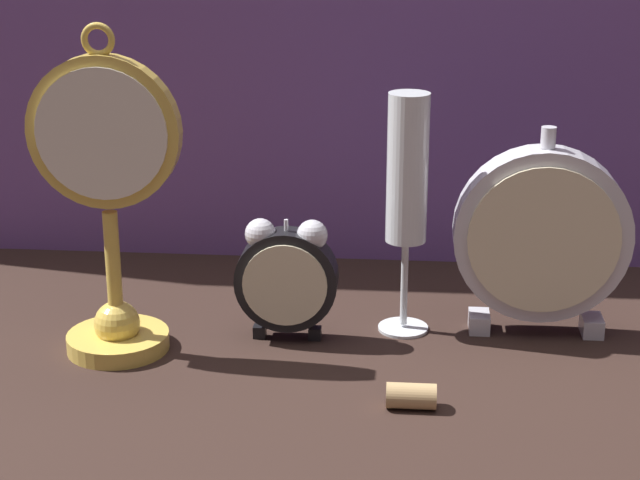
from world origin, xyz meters
name	(u,v)px	position (x,y,z in m)	size (l,w,h in m)	color
ground_plane	(312,381)	(0.00, 0.00, 0.00)	(4.00, 4.00, 0.00)	black
pocket_watch_on_stand	(109,210)	(-0.19, 0.05, 0.14)	(0.14, 0.10, 0.31)	gold
alarm_clock_twin_bell	(287,274)	(-0.03, 0.09, 0.07)	(0.10, 0.03, 0.12)	black
mantel_clock_silver	(542,236)	(0.21, 0.12, 0.10)	(0.17, 0.04, 0.21)	silver
champagne_flute	(407,185)	(0.08, 0.12, 0.15)	(0.05, 0.05, 0.24)	silver
wine_cork	(411,396)	(0.09, -0.04, 0.01)	(0.02, 0.02, 0.04)	tan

